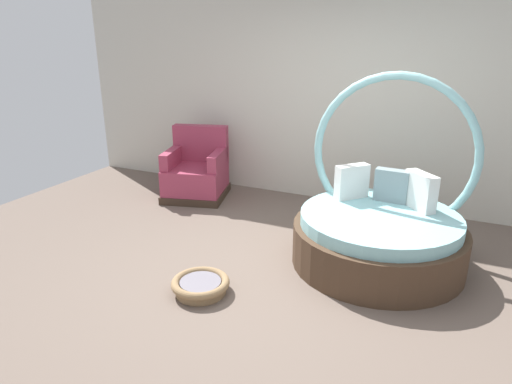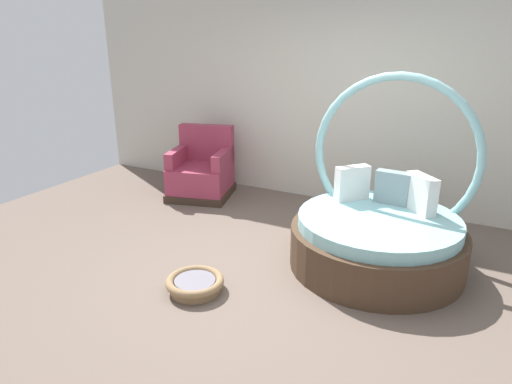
# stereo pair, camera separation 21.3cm
# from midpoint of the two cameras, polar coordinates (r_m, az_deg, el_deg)

# --- Properties ---
(ground_plane) EXTENTS (8.00, 8.00, 0.02)m
(ground_plane) POSITION_cam_midpoint_polar(r_m,az_deg,el_deg) (4.25, 2.98, -11.09)
(ground_plane) COLOR #66564C
(back_wall) EXTENTS (8.00, 0.12, 3.09)m
(back_wall) POSITION_cam_midpoint_polar(r_m,az_deg,el_deg) (5.92, 13.11, 13.11)
(back_wall) COLOR beige
(back_wall) RESTS_ON ground_plane
(round_daybed) EXTENTS (1.64, 1.64, 1.81)m
(round_daybed) POSITION_cam_midpoint_polar(r_m,az_deg,el_deg) (4.55, 16.57, -4.50)
(round_daybed) COLOR #473323
(round_daybed) RESTS_ON ground_plane
(red_armchair) EXTENTS (0.98, 0.98, 0.94)m
(red_armchair) POSITION_cam_midpoint_polar(r_m,az_deg,el_deg) (6.28, -5.88, 2.50)
(red_armchair) COLOR #38281E
(red_armchair) RESTS_ON ground_plane
(pet_basket) EXTENTS (0.51, 0.51, 0.13)m
(pet_basket) POSITION_cam_midpoint_polar(r_m,az_deg,el_deg) (4.05, -6.17, -11.44)
(pet_basket) COLOR #8E704C
(pet_basket) RESTS_ON ground_plane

